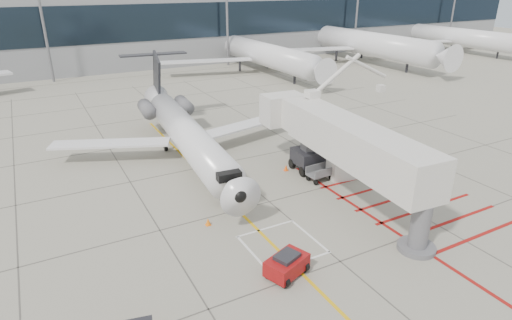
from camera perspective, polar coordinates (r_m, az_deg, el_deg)
ground_plane at (r=27.79m, az=5.96°, el=-9.01°), size 260.00×260.00×0.00m
regional_jet at (r=35.00m, az=-8.40°, el=4.61°), size 25.43×30.91×7.62m
jet_bridge at (r=29.91m, az=13.07°, el=1.06°), size 10.44×19.69×7.62m
pushback_tug at (r=23.45m, az=4.12°, el=-13.67°), size 2.68×2.17×1.35m
baggage_cart at (r=33.94m, az=8.52°, el=-1.77°), size 2.04×1.36×1.25m
ground_power_unit at (r=34.63m, az=11.65°, el=-0.82°), size 2.65×1.75×1.97m
cone_nose at (r=28.01m, az=-6.41°, el=-8.18°), size 0.35×0.35×0.49m
cone_side at (r=35.57m, az=4.02°, el=-1.04°), size 0.36×0.36×0.49m
terminal_building at (r=92.70m, az=-14.13°, el=17.49°), size 180.00×28.00×14.00m
terminal_glass_band at (r=79.16m, az=-11.40°, el=17.63°), size 180.00×0.10×6.00m
bg_aircraft_c at (r=75.03m, az=0.43°, el=15.95°), size 33.66×37.40×11.22m
bg_aircraft_d at (r=87.42m, az=13.58°, el=16.90°), size 38.86×43.18×12.95m
bg_aircraft_e at (r=107.15m, az=24.89°, el=16.05°), size 33.99×37.76×11.33m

